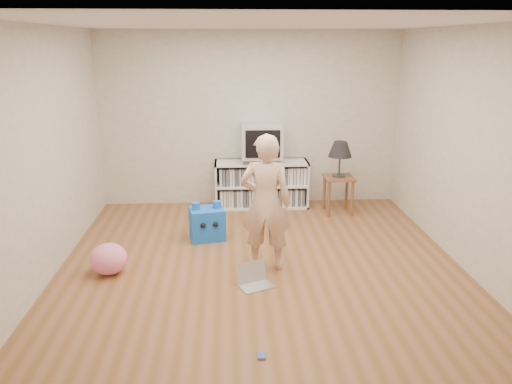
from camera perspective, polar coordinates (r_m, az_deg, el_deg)
The scene contains 13 objects.
ground at distance 5.79m, azimuth 0.46°, elevation -7.95°, with size 4.50×4.50×0.00m, color brown.
walls at distance 5.38m, azimuth 0.49°, elevation 4.74°, with size 4.52×4.52×2.60m.
ceiling at distance 5.26m, azimuth 0.53°, elevation 18.72°, with size 4.50×4.50×0.01m, color white.
media_unit at distance 7.59m, azimuth 0.61°, elevation 0.95°, with size 1.40×0.45×0.70m.
dvd_deck at distance 7.48m, azimuth 0.63°, elevation 3.75°, with size 0.45×0.35×0.07m, color gray.
crt_tv at distance 7.41m, azimuth 0.64°, elevation 5.89°, with size 0.60×0.53×0.50m.
side_table at distance 7.36m, azimuth 9.40°, elevation 0.75°, with size 0.42×0.42×0.55m.
table_lamp at distance 7.23m, azimuth 9.60°, elevation 4.75°, with size 0.34×0.34×0.52m.
person at distance 5.38m, azimuth 1.12°, elevation -1.25°, with size 0.55×0.36×1.51m, color beige.
laptop at distance 5.25m, azimuth -0.24°, elevation -9.93°, with size 0.41×0.37×0.23m.
playing_cards at distance 4.21m, azimuth 0.64°, elevation -18.20°, with size 0.07×0.09×0.02m, color #4667BC.
plush_blue at distance 6.39m, azimuth -5.60°, elevation -3.56°, with size 0.48×0.43×0.49m.
plush_pink at distance 5.68m, azimuth -16.48°, elevation -7.34°, with size 0.40×0.40×0.34m, color pink.
Camera 1 is at (-0.36, -5.24, 2.43)m, focal length 35.00 mm.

